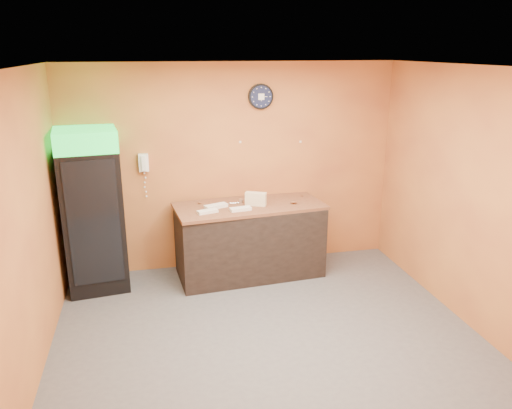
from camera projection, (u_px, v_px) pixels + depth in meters
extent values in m
plane|color=#47474C|center=(267.00, 336.00, 5.37)|extent=(4.50, 4.50, 0.00)
cube|color=#CA7D38|center=(233.00, 168.00, 6.81)|extent=(4.50, 0.02, 2.80)
cube|color=#CA7D38|center=(26.00, 230.00, 4.48)|extent=(0.02, 4.00, 2.80)
cube|color=#CA7D38|center=(469.00, 198.00, 5.42)|extent=(0.02, 4.00, 2.80)
cube|color=white|center=(269.00, 67.00, 4.53)|extent=(4.50, 4.00, 0.02)
cube|color=black|center=(94.00, 220.00, 6.26)|extent=(0.80, 0.80, 1.79)
cube|color=green|center=(85.00, 139.00, 5.95)|extent=(0.80, 0.80, 0.26)
cube|color=black|center=(86.00, 224.00, 5.89)|extent=(0.59, 0.09, 1.54)
cube|color=black|center=(249.00, 241.00, 6.72)|extent=(1.96, 0.99, 0.95)
cylinder|color=black|center=(261.00, 96.00, 6.58)|extent=(0.34, 0.05, 0.34)
cylinder|color=#0F1433|center=(261.00, 97.00, 6.56)|extent=(0.29, 0.01, 0.29)
cube|color=white|center=(261.00, 97.00, 6.55)|extent=(0.08, 0.00, 0.08)
cube|color=white|center=(144.00, 163.00, 6.48)|extent=(0.13, 0.07, 0.23)
cube|color=white|center=(144.00, 163.00, 6.44)|extent=(0.05, 0.04, 0.19)
cube|color=brown|center=(249.00, 206.00, 6.58)|extent=(2.02, 1.05, 0.04)
cube|color=beige|center=(256.00, 203.00, 6.53)|extent=(0.29, 0.20, 0.06)
cube|color=beige|center=(256.00, 199.00, 6.51)|extent=(0.29, 0.20, 0.06)
cube|color=beige|center=(256.00, 195.00, 6.49)|extent=(0.29, 0.20, 0.06)
cube|color=silver|center=(208.00, 211.00, 6.24)|extent=(0.27, 0.17, 0.04)
cube|color=silver|center=(241.00, 209.00, 6.33)|extent=(0.28, 0.15, 0.04)
cube|color=silver|center=(216.00, 206.00, 6.43)|extent=(0.32, 0.21, 0.04)
cylinder|color=silver|center=(241.00, 201.00, 6.61)|extent=(0.06, 0.06, 0.06)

